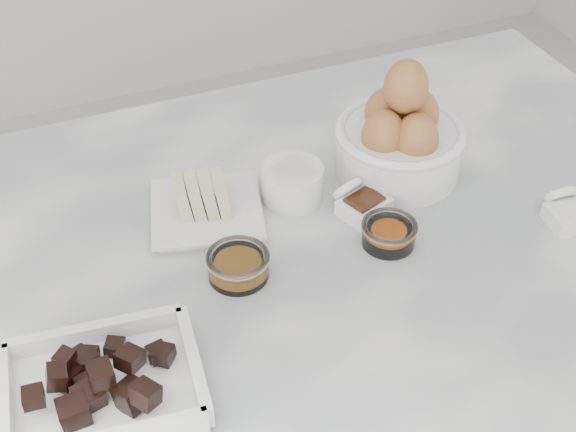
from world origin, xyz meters
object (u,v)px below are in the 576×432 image
(egg_bowl, at_px, (400,137))
(zest_bowl, at_px, (389,233))
(honey_bowl, at_px, (238,265))
(vanilla_spoon, at_px, (360,202))
(salt_spoon, at_px, (569,211))
(butter_plate, at_px, (204,205))
(chocolate_dish, at_px, (102,384))
(sugar_ramekin, at_px, (293,182))

(egg_bowl, bearing_deg, zest_bowl, -122.04)
(egg_bowl, xyz_separation_m, zest_bowl, (-0.08, -0.13, -0.04))
(honey_bowl, height_order, vanilla_spoon, vanilla_spoon)
(honey_bowl, relative_size, salt_spoon, 0.99)
(butter_plate, distance_m, egg_bowl, 0.27)
(butter_plate, xyz_separation_m, salt_spoon, (0.42, -0.18, -0.01))
(chocolate_dish, xyz_separation_m, sugar_ramekin, (0.30, 0.22, 0.00))
(sugar_ramekin, height_order, salt_spoon, sugar_ramekin)
(butter_plate, distance_m, vanilla_spoon, 0.20)
(zest_bowl, bearing_deg, butter_plate, 145.64)
(egg_bowl, bearing_deg, salt_spoon, -49.53)
(sugar_ramekin, height_order, vanilla_spoon, sugar_ramekin)
(chocolate_dish, bearing_deg, egg_bowl, 26.80)
(butter_plate, bearing_deg, salt_spoon, -22.92)
(butter_plate, distance_m, salt_spoon, 0.46)
(chocolate_dish, relative_size, salt_spoon, 2.76)
(egg_bowl, height_order, salt_spoon, egg_bowl)
(vanilla_spoon, xyz_separation_m, salt_spoon, (0.23, -0.11, 0.00))
(butter_plate, relative_size, egg_bowl, 0.97)
(chocolate_dish, xyz_separation_m, zest_bowl, (0.37, 0.10, -0.01))
(egg_bowl, height_order, zest_bowl, egg_bowl)
(zest_bowl, distance_m, salt_spoon, 0.23)
(zest_bowl, height_order, vanilla_spoon, vanilla_spoon)
(butter_plate, bearing_deg, vanilla_spoon, -18.69)
(chocolate_dish, distance_m, zest_bowl, 0.38)
(egg_bowl, bearing_deg, chocolate_dish, -153.20)
(honey_bowl, distance_m, salt_spoon, 0.42)
(chocolate_dish, distance_m, egg_bowl, 0.50)
(butter_plate, height_order, egg_bowl, egg_bowl)
(sugar_ramekin, xyz_separation_m, salt_spoon, (0.30, -0.17, -0.01))
(vanilla_spoon, distance_m, salt_spoon, 0.26)
(vanilla_spoon, bearing_deg, butter_plate, 161.31)
(butter_plate, bearing_deg, honey_bowl, -88.28)
(egg_bowl, xyz_separation_m, salt_spoon, (0.15, -0.17, -0.04))
(honey_bowl, relative_size, zest_bowl, 1.08)
(sugar_ramekin, distance_m, honey_bowl, 0.16)
(chocolate_dish, xyz_separation_m, salt_spoon, (0.60, 0.05, -0.01))
(sugar_ramekin, bearing_deg, egg_bowl, 0.88)
(chocolate_dish, bearing_deg, salt_spoon, 5.02)
(butter_plate, height_order, zest_bowl, butter_plate)
(chocolate_dish, xyz_separation_m, butter_plate, (0.18, 0.23, -0.00))
(egg_bowl, height_order, vanilla_spoon, egg_bowl)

